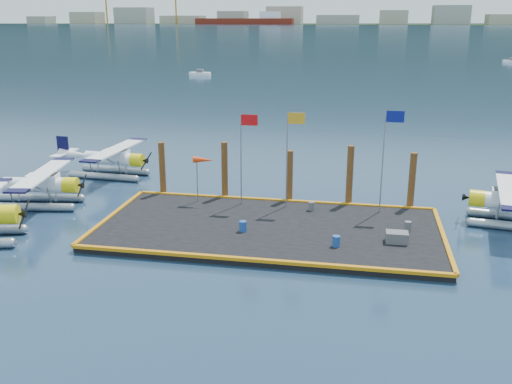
% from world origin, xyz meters
% --- Properties ---
extents(ground, '(4000.00, 4000.00, 0.00)m').
position_xyz_m(ground, '(0.00, 0.00, 0.00)').
color(ground, '#172F46').
rests_on(ground, ground).
extents(dock, '(20.00, 10.00, 0.40)m').
position_xyz_m(dock, '(0.00, 0.00, 0.20)').
color(dock, black).
rests_on(dock, ground).
extents(dock_bumpers, '(20.25, 10.25, 0.18)m').
position_xyz_m(dock_bumpers, '(0.00, 0.00, 0.49)').
color(dock_bumpers, '#C5780B').
rests_on(dock_bumpers, dock).
extents(far_backdrop, '(3050.00, 2050.00, 810.00)m').
position_xyz_m(far_backdrop, '(239.91, 1737.52, 9.45)').
color(far_backdrop, black).
rests_on(far_backdrop, ground).
extents(seaplane_b, '(8.03, 8.82, 3.12)m').
position_xyz_m(seaplane_b, '(-16.07, 2.00, 1.36)').
color(seaplane_b, '#92989F').
rests_on(seaplane_b, ground).
extents(seaplane_c, '(7.88, 8.69, 3.08)m').
position_xyz_m(seaplane_c, '(-14.31, 9.89, 1.34)').
color(seaplane_c, '#92989F').
rests_on(seaplane_c, ground).
extents(drum_1, '(0.42, 0.42, 0.60)m').
position_xyz_m(drum_1, '(4.07, -2.38, 0.70)').
color(drum_1, '#1B4396').
rests_on(drum_1, dock).
extents(drum_3, '(0.43, 0.43, 0.61)m').
position_xyz_m(drum_3, '(-1.37, -1.09, 0.71)').
color(drum_3, '#1B4396').
rests_on(drum_3, dock).
extents(drum_4, '(0.40, 0.40, 0.57)m').
position_xyz_m(drum_4, '(8.05, 0.73, 0.68)').
color(drum_4, '#515156').
rests_on(drum_4, dock).
extents(drum_5, '(0.40, 0.40, 0.56)m').
position_xyz_m(drum_5, '(2.19, 3.37, 0.68)').
color(drum_5, '#515156').
rests_on(drum_5, dock).
extents(crate, '(1.21, 0.80, 0.60)m').
position_xyz_m(crate, '(7.33, -1.19, 0.70)').
color(crate, '#515156').
rests_on(crate, dock).
extents(flagpole_red, '(1.14, 0.08, 6.00)m').
position_xyz_m(flagpole_red, '(-2.29, 3.80, 4.40)').
color(flagpole_red, gray).
rests_on(flagpole_red, dock).
extents(flagpole_yellow, '(1.14, 0.08, 6.20)m').
position_xyz_m(flagpole_yellow, '(0.70, 3.80, 4.51)').
color(flagpole_yellow, gray).
rests_on(flagpole_yellow, dock).
extents(flagpole_blue, '(1.14, 0.08, 6.50)m').
position_xyz_m(flagpole_blue, '(6.70, 3.80, 4.69)').
color(flagpole_blue, gray).
rests_on(flagpole_blue, dock).
extents(windsock, '(1.40, 0.44, 3.12)m').
position_xyz_m(windsock, '(-5.03, 3.80, 3.23)').
color(windsock, gray).
rests_on(windsock, dock).
extents(piling_0, '(0.44, 0.44, 4.00)m').
position_xyz_m(piling_0, '(-8.50, 5.40, 2.00)').
color(piling_0, '#4A2E15').
rests_on(piling_0, ground).
extents(piling_1, '(0.44, 0.44, 4.20)m').
position_xyz_m(piling_1, '(-4.00, 5.40, 2.10)').
color(piling_1, '#4A2E15').
rests_on(piling_1, ground).
extents(piling_2, '(0.44, 0.44, 3.80)m').
position_xyz_m(piling_2, '(0.50, 5.40, 1.90)').
color(piling_2, '#4A2E15').
rests_on(piling_2, ground).
extents(piling_3, '(0.44, 0.44, 4.30)m').
position_xyz_m(piling_3, '(4.50, 5.40, 2.15)').
color(piling_3, '#4A2E15').
rests_on(piling_3, ground).
extents(piling_4, '(0.44, 0.44, 4.00)m').
position_xyz_m(piling_4, '(8.50, 5.40, 2.00)').
color(piling_4, '#4A2E15').
rests_on(piling_4, ground).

